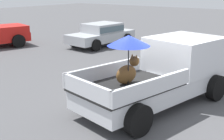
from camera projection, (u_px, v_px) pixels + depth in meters
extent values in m
plane|color=#4C4C4F|center=(154.00, 105.00, 8.98)|extent=(80.00, 80.00, 0.00)
cylinder|color=black|center=(166.00, 74.00, 10.70)|extent=(0.84, 0.43, 0.80)
cylinder|color=black|center=(216.00, 88.00, 9.29)|extent=(0.84, 0.43, 0.80)
cylinder|color=black|center=(88.00, 98.00, 8.45)|extent=(0.84, 0.43, 0.80)
cylinder|color=black|center=(138.00, 120.00, 7.05)|extent=(0.84, 0.43, 0.80)
cube|color=silver|center=(155.00, 87.00, 8.83)|extent=(5.25, 2.73, 0.50)
cube|color=silver|center=(185.00, 54.00, 9.51)|extent=(2.42, 2.23, 1.08)
cube|color=#4C606B|center=(202.00, 44.00, 10.10)|extent=(0.39, 1.70, 0.64)
cube|color=black|center=(127.00, 86.00, 8.01)|extent=(3.10, 2.35, 0.06)
cube|color=silver|center=(105.00, 71.00, 8.61)|extent=(2.77, 0.64, 0.40)
cube|color=silver|center=(154.00, 87.00, 7.29)|extent=(2.77, 0.64, 0.40)
cube|color=silver|center=(87.00, 89.00, 7.08)|extent=(0.45, 1.82, 0.40)
ellipsoid|color=brown|center=(126.00, 74.00, 8.07)|extent=(0.73, 0.45, 0.52)
sphere|color=brown|center=(134.00, 61.00, 8.18)|extent=(0.33, 0.33, 0.28)
cone|color=brown|center=(132.00, 56.00, 8.20)|extent=(0.11, 0.11, 0.12)
cone|color=brown|center=(136.00, 57.00, 8.08)|extent=(0.11, 0.11, 0.12)
cylinder|color=black|center=(128.00, 65.00, 7.87)|extent=(0.04, 0.04, 1.11)
cone|color=#1E33B7|center=(129.00, 40.00, 7.70)|extent=(1.32, 1.32, 0.28)
cylinder|color=black|center=(19.00, 41.00, 17.29)|extent=(0.80, 0.45, 0.76)
cylinder|color=black|center=(7.00, 37.00, 18.74)|extent=(0.80, 0.45, 0.76)
cube|color=red|center=(2.00, 29.00, 17.49)|extent=(3.08, 2.45, 0.40)
cylinder|color=black|center=(96.00, 45.00, 16.33)|extent=(0.67, 0.27, 0.66)
cylinder|color=black|center=(74.00, 41.00, 17.45)|extent=(0.67, 0.27, 0.66)
cylinder|color=black|center=(127.00, 39.00, 18.27)|extent=(0.67, 0.27, 0.66)
cylinder|color=black|center=(106.00, 36.00, 19.39)|extent=(0.67, 0.27, 0.66)
cube|color=#ADB2B7|center=(101.00, 37.00, 17.80)|extent=(4.42, 2.09, 0.52)
cube|color=#ADB2B7|center=(102.00, 28.00, 17.74)|extent=(2.22, 1.76, 0.56)
cube|color=#4C606B|center=(102.00, 28.00, 17.74)|extent=(2.16, 1.83, 0.32)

